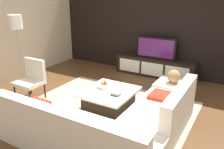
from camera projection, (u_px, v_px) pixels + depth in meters
name	position (u px, v px, depth m)	size (l,w,h in m)	color
ground_plane	(111.00, 111.00, 4.68)	(14.00, 14.00, 0.00)	brown
feature_wall_back	(161.00, 24.00, 6.41)	(6.40, 0.12, 2.80)	black
side_wall_left	(5.00, 27.00, 5.90)	(0.12, 5.20, 2.80)	beige
area_rug	(107.00, 109.00, 4.73)	(3.26, 2.56, 0.01)	tan
media_console	(155.00, 67.00, 6.55)	(2.20, 0.43, 0.50)	black
television	(156.00, 48.00, 6.37)	(1.11, 0.06, 0.59)	black
sectional_couch	(111.00, 127.00, 3.63)	(2.48, 2.38, 0.82)	silver
coffee_table	(109.00, 99.00, 4.75)	(0.97, 1.06, 0.38)	black
accent_chair_near	(32.00, 77.00, 5.12)	(0.54, 0.50, 0.87)	black
floor_lamp	(16.00, 27.00, 5.42)	(0.31, 0.31, 1.75)	#A5A5AA
ottoman	(172.00, 91.00, 5.11)	(0.70, 0.70, 0.40)	silver
fruit_bowl	(104.00, 85.00, 4.84)	(0.28, 0.28, 0.13)	silver
decorative_ball	(174.00, 76.00, 4.99)	(0.29, 0.29, 0.29)	#AD8451
book_stack	(116.00, 94.00, 4.47)	(0.18, 0.16, 0.05)	#2D516B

